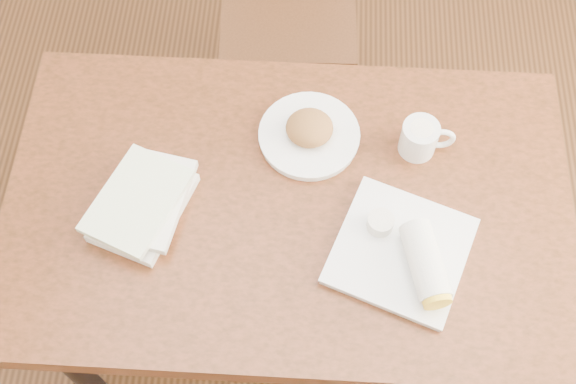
# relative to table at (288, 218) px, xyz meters

# --- Properties ---
(ground) EXTENTS (4.00, 5.00, 0.01)m
(ground) POSITION_rel_table_xyz_m (0.00, 0.00, -0.67)
(ground) COLOR #472814
(ground) RESTS_ON ground
(table) EXTENTS (1.30, 0.80, 0.75)m
(table) POSITION_rel_table_xyz_m (0.00, 0.00, 0.00)
(table) COLOR maroon
(table) RESTS_ON ground
(plate_scone) EXTENTS (0.24, 0.24, 0.08)m
(plate_scone) POSITION_rel_table_xyz_m (0.04, 0.17, 0.11)
(plate_scone) COLOR white
(plate_scone) RESTS_ON table
(coffee_mug) EXTENTS (0.13, 0.09, 0.09)m
(coffee_mug) POSITION_rel_table_xyz_m (0.30, 0.16, 0.13)
(coffee_mug) COLOR white
(coffee_mug) RESTS_ON table
(plate_burrito) EXTENTS (0.36, 0.36, 0.09)m
(plate_burrito) POSITION_rel_table_xyz_m (0.27, -0.13, 0.11)
(plate_burrito) COLOR white
(plate_burrito) RESTS_ON table
(book_stack) EXTENTS (0.25, 0.29, 0.06)m
(book_stack) POSITION_rel_table_xyz_m (-0.32, -0.04, 0.11)
(book_stack) COLOR white
(book_stack) RESTS_ON table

